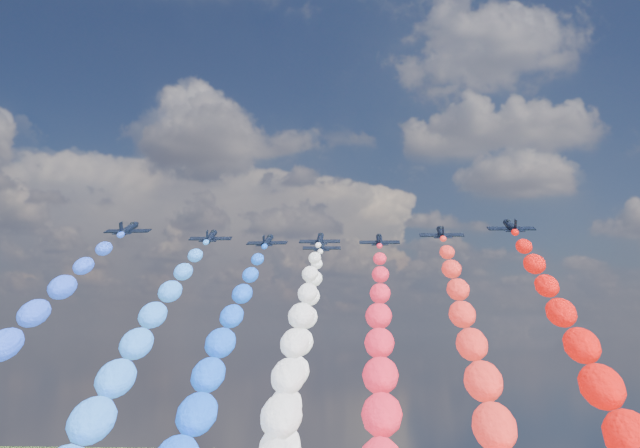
# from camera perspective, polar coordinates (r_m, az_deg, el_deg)

# --- Properties ---
(jet_0) EXTENTS (8.45, 11.27, 5.87)m
(jet_0) POSITION_cam_1_polar(r_m,az_deg,el_deg) (149.92, -13.13, -0.34)
(jet_0) COLOR black
(jet_1) EXTENTS (8.37, 11.21, 5.87)m
(jet_1) POSITION_cam_1_polar(r_m,az_deg,el_deg) (159.07, -7.57, -0.88)
(jet_1) COLOR black
(trail_1) EXTENTS (6.19, 116.57, 59.56)m
(trail_1) POSITION_cam_1_polar(r_m,az_deg,el_deg) (101.00, -14.88, -12.95)
(trail_1) COLOR #2C7CF9
(jet_2) EXTENTS (8.66, 11.42, 5.87)m
(jet_2) POSITION_cam_1_polar(r_m,az_deg,el_deg) (165.66, -3.66, -1.19)
(jet_2) COLOR black
(trail_2) EXTENTS (6.19, 116.57, 59.56)m
(trail_2) POSITION_cam_1_polar(r_m,az_deg,el_deg) (106.49, -8.25, -12.83)
(trail_2) COLOR blue
(jet_3) EXTENTS (8.17, 11.06, 5.87)m
(jet_3) POSITION_cam_1_polar(r_m,az_deg,el_deg) (162.63, -0.01, -1.09)
(jet_3) COLOR black
(trail_3) EXTENTS (6.19, 116.57, 59.56)m
(trail_3) POSITION_cam_1_polar(r_m,az_deg,el_deg) (102.83, -2.49, -13.09)
(trail_3) COLOR silver
(jet_4) EXTENTS (8.71, 11.45, 5.87)m
(jet_4) POSITION_cam_1_polar(r_m,az_deg,el_deg) (175.35, 0.12, -1.56)
(jet_4) COLOR black
(trail_4) EXTENTS (6.19, 116.57, 59.56)m
(trail_4) POSITION_cam_1_polar(r_m,az_deg,el_deg) (115.54, -2.01, -12.48)
(trail_4) COLOR white
(jet_5) EXTENTS (8.35, 11.20, 5.87)m
(jet_5) POSITION_cam_1_polar(r_m,az_deg,el_deg) (164.60, 4.14, -1.15)
(jet_5) COLOR black
(trail_5) EXTENTS (6.19, 116.57, 59.56)m
(trail_5) POSITION_cam_1_polar(r_m,az_deg,el_deg) (104.56, 4.26, -12.99)
(trail_5) COLOR red
(jet_6) EXTENTS (8.21, 11.10, 5.87)m
(jet_6) POSITION_cam_1_polar(r_m,az_deg,el_deg) (153.60, 8.40, -0.63)
(jet_6) COLOR black
(trail_6) EXTENTS (6.19, 116.57, 59.56)m
(trail_6) POSITION_cam_1_polar(r_m,az_deg,el_deg) (93.81, 11.46, -13.49)
(trail_6) COLOR red
(jet_7) EXTENTS (8.65, 11.41, 5.87)m
(jet_7) POSITION_cam_1_polar(r_m,az_deg,el_deg) (146.33, 13.08, -0.17)
(jet_7) COLOR black
(trail_7) EXTENTS (6.19, 116.57, 59.56)m
(trail_7) POSITION_cam_1_polar(r_m,az_deg,el_deg) (87.49, 19.80, -13.65)
(trail_7) COLOR red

